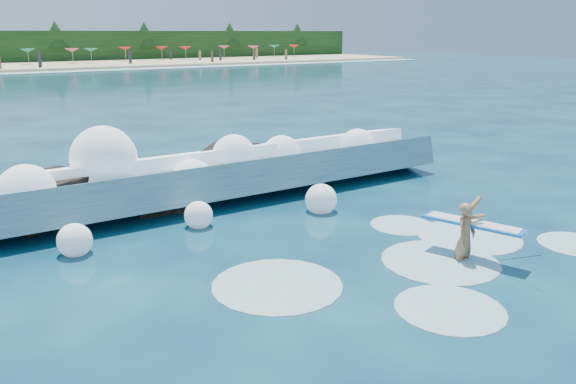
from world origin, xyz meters
The scene contains 6 objects.
ground centered at (0.00, 0.00, 0.00)m, with size 200.00×200.00×0.00m, color #07213A.
breaking_wave centered at (-0.28, 6.40, 0.58)m, with size 19.35×2.96×1.67m.
rock_cluster centered at (-0.31, 6.85, 0.44)m, with size 8.44×3.26×1.40m.
surfer_with_board centered at (4.06, -1.07, 0.58)m, with size 1.18×2.80×1.57m.
wave_spray centered at (-0.71, 6.33, 1.06)m, with size 15.35×4.96×2.41m.
surf_foam centered at (3.16, -0.55, 0.00)m, with size 9.13×5.57×0.13m.
Camera 1 is at (-5.30, -8.39, 4.74)m, focal length 35.00 mm.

